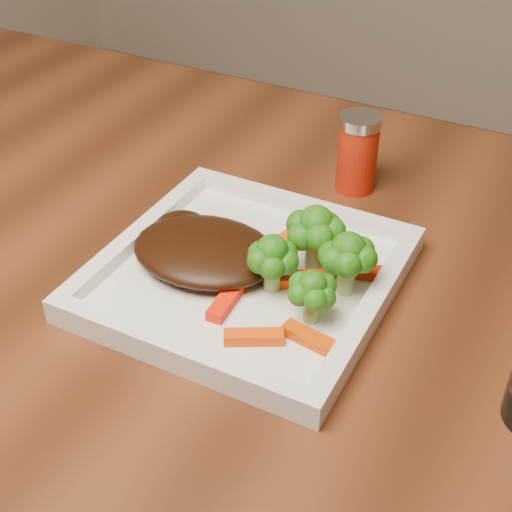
% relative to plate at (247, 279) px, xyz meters
% --- Properties ---
extents(plate, '(0.27, 0.27, 0.01)m').
position_rel_plate_xyz_m(plate, '(0.00, 0.00, 0.00)').
color(plate, white).
rests_on(plate, dining_table).
extents(steak, '(0.15, 0.12, 0.03)m').
position_rel_plate_xyz_m(steak, '(-0.04, -0.00, 0.02)').
color(steak, black).
rests_on(steak, plate).
extents(broccoli_0, '(0.08, 0.08, 0.07)m').
position_rel_plate_xyz_m(broccoli_0, '(0.05, 0.04, 0.04)').
color(broccoli_0, '#257914').
rests_on(broccoli_0, plate).
extents(broccoli_1, '(0.08, 0.08, 0.06)m').
position_rel_plate_xyz_m(broccoli_1, '(0.09, 0.02, 0.04)').
color(broccoli_1, '#165D0F').
rests_on(broccoli_1, plate).
extents(broccoli_2, '(0.05, 0.05, 0.06)m').
position_rel_plate_xyz_m(broccoli_2, '(0.08, -0.03, 0.04)').
color(broccoli_2, '#2C5F0F').
rests_on(broccoli_2, plate).
extents(broccoli_3, '(0.06, 0.06, 0.06)m').
position_rel_plate_xyz_m(broccoli_3, '(0.03, -0.01, 0.04)').
color(broccoli_3, '#2A6210').
rests_on(broccoli_3, plate).
extents(carrot_0, '(0.05, 0.04, 0.01)m').
position_rel_plate_xyz_m(carrot_0, '(0.05, -0.08, 0.01)').
color(carrot_0, '#F24203').
rests_on(carrot_0, plate).
extents(carrot_1, '(0.06, 0.02, 0.01)m').
position_rel_plate_xyz_m(carrot_1, '(0.09, -0.06, 0.01)').
color(carrot_1, '#CF4103').
rests_on(carrot_1, plate).
extents(carrot_2, '(0.02, 0.06, 0.01)m').
position_rel_plate_xyz_m(carrot_2, '(0.01, -0.05, 0.01)').
color(carrot_2, '#FF1C04').
rests_on(carrot_2, plate).
extents(carrot_3, '(0.06, 0.03, 0.01)m').
position_rel_plate_xyz_m(carrot_3, '(0.10, 0.05, 0.01)').
color(carrot_3, red).
rests_on(carrot_3, plate).
extents(carrot_4, '(0.03, 0.06, 0.01)m').
position_rel_plate_xyz_m(carrot_4, '(0.01, 0.06, 0.01)').
color(carrot_4, '#F24903').
rests_on(carrot_4, plate).
extents(carrot_6, '(0.06, 0.05, 0.01)m').
position_rel_plate_xyz_m(carrot_6, '(0.05, 0.01, 0.01)').
color(carrot_6, '#FF3704').
rests_on(carrot_6, plate).
extents(spice_shaker, '(0.06, 0.06, 0.09)m').
position_rel_plate_xyz_m(spice_shaker, '(0.03, 0.22, 0.04)').
color(spice_shaker, '#B41E0A').
rests_on(spice_shaker, dining_table).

